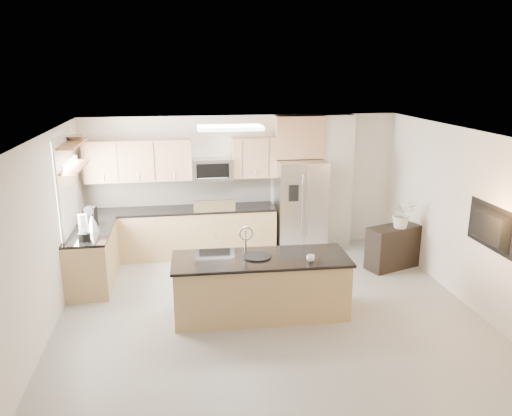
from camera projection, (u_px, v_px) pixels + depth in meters
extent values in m
plane|color=gray|center=(273.00, 325.00, 6.94)|extent=(6.50, 6.50, 0.00)
cube|color=white|center=(275.00, 139.00, 6.23)|extent=(6.00, 6.50, 0.02)
cube|color=silver|center=(243.00, 183.00, 9.68)|extent=(6.00, 0.02, 2.60)
cube|color=silver|center=(362.00, 386.00, 3.49)|extent=(6.00, 0.02, 2.60)
cube|color=silver|center=(35.00, 249.00, 6.14)|extent=(0.02, 6.50, 2.60)
cube|color=silver|center=(483.00, 226.00, 7.03)|extent=(0.02, 6.50, 2.60)
cube|color=tan|center=(181.00, 233.00, 9.42)|extent=(3.55, 0.65, 0.88)
cube|color=black|center=(180.00, 210.00, 9.30)|extent=(3.55, 0.66, 0.04)
cube|color=beige|center=(179.00, 191.00, 9.52)|extent=(3.55, 0.02, 0.52)
cube|color=tan|center=(93.00, 258.00, 8.18)|extent=(0.65, 1.50, 0.88)
cube|color=black|center=(90.00, 232.00, 8.06)|extent=(0.66, 1.50, 0.04)
cube|color=black|center=(214.00, 231.00, 9.51)|extent=(0.76, 0.64, 0.90)
cube|color=black|center=(214.00, 208.00, 9.38)|extent=(0.76, 0.62, 0.03)
cube|color=#B8B8BA|center=(215.00, 206.00, 9.07)|extent=(0.76, 0.04, 0.22)
cube|color=tan|center=(138.00, 160.00, 9.09)|extent=(1.92, 0.33, 0.75)
cube|color=tan|center=(254.00, 157.00, 9.41)|extent=(0.82, 0.33, 0.75)
cube|color=#B8B8BA|center=(212.00, 169.00, 9.31)|extent=(0.76, 0.40, 0.40)
cube|color=black|center=(213.00, 171.00, 9.12)|extent=(0.60, 0.02, 0.28)
cube|color=#B8B8BA|center=(300.00, 206.00, 9.59)|extent=(0.92, 0.75, 1.78)
cube|color=gray|center=(305.00, 212.00, 9.23)|extent=(0.02, 0.01, 1.69)
cube|color=black|center=(294.00, 193.00, 9.09)|extent=(0.18, 0.03, 0.30)
cube|color=beige|center=(335.00, 181.00, 9.80)|extent=(0.60, 0.30, 2.60)
cube|color=white|center=(65.00, 187.00, 7.81)|extent=(0.03, 1.05, 1.55)
cube|color=white|center=(66.00, 187.00, 7.81)|extent=(0.03, 1.15, 1.65)
cube|color=brown|center=(74.00, 167.00, 7.84)|extent=(0.30, 1.20, 0.04)
cube|color=brown|center=(71.00, 144.00, 7.74)|extent=(0.30, 1.20, 0.04)
cube|color=white|center=(230.00, 128.00, 7.71)|extent=(1.00, 0.50, 0.06)
cube|color=tan|center=(261.00, 287.00, 7.17)|extent=(2.47, 0.92, 0.83)
cube|color=black|center=(261.00, 259.00, 7.05)|extent=(2.53, 0.98, 0.04)
cube|color=black|center=(248.00, 261.00, 7.03)|extent=(0.52, 0.38, 0.01)
cylinder|color=#B8B8BA|center=(246.00, 242.00, 7.17)|extent=(0.03, 0.03, 0.34)
torus|color=#B8B8BA|center=(246.00, 233.00, 7.07)|extent=(0.21, 0.03, 0.21)
cube|color=black|center=(393.00, 247.00, 8.86)|extent=(1.03, 0.70, 0.76)
imported|color=white|center=(311.00, 258.00, 6.89)|extent=(0.14, 0.14, 0.09)
cylinder|color=black|center=(257.00, 256.00, 7.06)|extent=(0.52, 0.52, 0.02)
cylinder|color=black|center=(84.00, 237.00, 7.57)|extent=(0.18, 0.18, 0.12)
cylinder|color=silver|center=(83.00, 224.00, 7.51)|extent=(0.13, 0.13, 0.29)
cone|color=#B8B8BA|center=(93.00, 223.00, 8.03)|extent=(0.23, 0.23, 0.25)
cylinder|color=black|center=(92.00, 215.00, 8.00)|extent=(0.05, 0.05, 0.05)
cube|color=black|center=(91.00, 216.00, 8.32)|extent=(0.19, 0.22, 0.30)
cylinder|color=#B8B8BA|center=(91.00, 221.00, 8.29)|extent=(0.10, 0.10, 0.11)
imported|color=#B8B8BA|center=(74.00, 137.00, 8.00)|extent=(0.51, 0.51, 0.09)
imported|color=beige|center=(402.00, 207.00, 8.61)|extent=(0.79, 0.72, 0.76)
imported|color=black|center=(486.00, 227.00, 6.81)|extent=(0.14, 1.08, 0.62)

